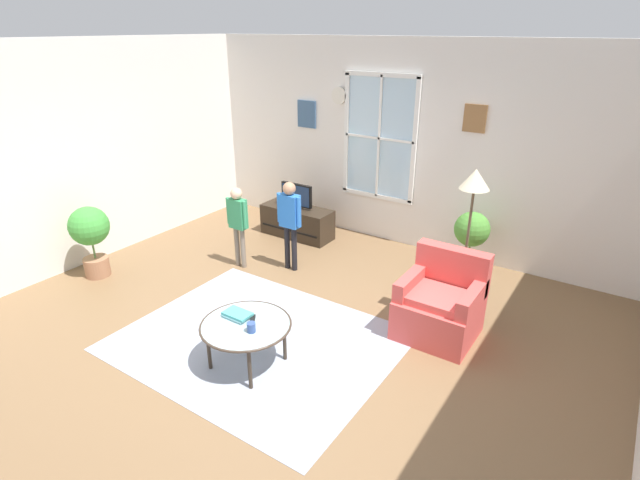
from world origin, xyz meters
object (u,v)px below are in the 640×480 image
Objects in this scene: cup at (251,327)px; remote_near_books at (253,319)px; person_blue_shirt at (290,216)px; book_stack at (238,315)px; potted_plant_by_window at (471,235)px; tv_stand at (297,222)px; armchair at (440,305)px; coffee_table at (246,326)px; television at (297,195)px; person_green_shirt at (238,218)px; floor_lamp at (473,193)px; potted_plant_corner at (90,233)px.

remote_near_books is (-0.11, 0.15, -0.03)m from cup.
person_blue_shirt is at bearing 117.52° from cup.
book_stack is 3.22m from potted_plant_by_window.
cup is at bearing -107.56° from potted_plant_by_window.
person_blue_shirt reaches higher than potted_plant_by_window.
armchair reaches higher than tv_stand.
cup is 3.23m from potted_plant_by_window.
book_stack is at bearing -167.00° from remote_near_books.
coffee_table is (1.45, -2.77, 0.19)m from tv_stand.
television is 1.11m from person_blue_shirt.
person_green_shirt is (-0.01, -1.25, 0.03)m from television.
remote_near_books is at bearing -110.34° from potted_plant_by_window.
person_blue_shirt reaches higher than remote_near_books.
armchair is at bearing -0.44° from person_green_shirt.
person_blue_shirt is at bearing 171.36° from armchair.
television is 3.24m from cup.
cup is (1.57, -2.83, 0.26)m from tv_stand.
coffee_table is 2.76m from floor_lamp.
television is at bearing -90.00° from tv_stand.
cup is 2.73m from floor_lamp.
person_green_shirt is 0.68m from person_blue_shirt.
cup is at bearing -115.95° from floor_lamp.
tv_stand is at bearing 169.80° from floor_lamp.
potted_plant_by_window is 4.76m from potted_plant_corner.
floor_lamp is (2.71, -0.49, 1.08)m from tv_stand.
television reaches higher than tv_stand.
floor_lamp is (1.14, 2.34, 0.83)m from cup.
coffee_table is 9.30× the size of cup.
cup is at bearing -127.02° from armchair.
book_stack reaches higher than coffee_table.
remote_near_books is at bearing 82.68° from coffee_table.
television is 3.02m from book_stack.
floor_lamp is (1.26, 2.28, 0.89)m from coffee_table.
remote_near_books is at bearing -119.71° from floor_lamp.
floor_lamp is at bearing -10.14° from television.
potted_plant_by_window is at bearing 67.29° from book_stack.
coffee_table is 2.04m from person_blue_shirt.
armchair reaches higher than coffee_table.
person_green_shirt reaches higher than remote_near_books.
remote_near_books is 2.67m from floor_lamp.
television is 3.04m from armchair.
book_stack is (1.30, -2.72, 0.24)m from tv_stand.
armchair is at bearing -24.83° from television.
person_green_shirt reaches higher than cup.
person_green_shirt reaches higher than book_stack.
person_blue_shirt is at bearing 38.01° from potted_plant_corner.
book_stack is at bearing -122.25° from floor_lamp.
remote_near_books is 0.12× the size of person_blue_shirt.
person_green_shirt is 1.82m from potted_plant_corner.
person_green_shirt reaches higher than television.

